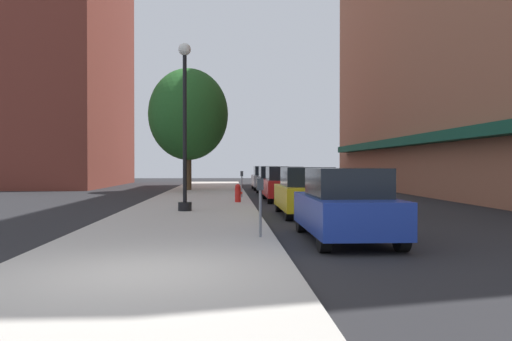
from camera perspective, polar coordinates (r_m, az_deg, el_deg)
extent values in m
plane|color=#232326|center=(26.17, 2.79, -3.21)|extent=(90.00, 90.00, 0.00)
cube|color=#B7B2A8|center=(27.06, -5.90, -2.96)|extent=(4.80, 50.00, 0.12)
cube|color=#144C38|center=(31.74, 15.92, 3.03)|extent=(0.90, 34.00, 0.50)
cube|color=brown|center=(47.44, -18.46, 11.16)|extent=(6.00, 18.00, 20.93)
cube|color=#144C38|center=(47.64, -22.32, 2.18)|extent=(0.90, 15.30, 0.50)
cylinder|color=black|center=(18.91, -7.64, -3.85)|extent=(0.48, 0.48, 0.30)
cylinder|color=black|center=(18.90, -7.65, 4.49)|extent=(0.14, 0.14, 5.20)
sphere|color=silver|center=(19.29, -7.66, 12.76)|extent=(0.44, 0.44, 0.44)
cylinder|color=red|center=(23.16, -1.96, -2.64)|extent=(0.26, 0.26, 0.62)
sphere|color=red|center=(23.14, -1.96, -1.75)|extent=(0.24, 0.24, 0.24)
cylinder|color=red|center=(23.15, -1.61, -2.41)|extent=(0.12, 0.10, 0.10)
cylinder|color=slate|center=(26.74, -1.53, -1.75)|extent=(0.06, 0.06, 1.05)
cube|color=#33383D|center=(26.72, -1.53, -0.34)|extent=(0.14, 0.09, 0.26)
cylinder|color=slate|center=(11.90, 0.46, -4.65)|extent=(0.06, 0.06, 1.05)
cube|color=#33383D|center=(11.86, 0.46, -1.49)|extent=(0.14, 0.09, 0.26)
cylinder|color=#4C3823|center=(34.83, -7.26, 0.38)|extent=(0.40, 0.40, 2.98)
ellipsoid|color=#235B23|center=(34.99, -7.27, 6.00)|extent=(5.17, 5.17, 5.95)
cylinder|color=black|center=(13.78, 4.88, -5.29)|extent=(0.22, 0.64, 0.64)
cylinder|color=black|center=(14.08, 11.21, -5.17)|extent=(0.22, 0.64, 0.64)
cylinder|color=black|center=(10.64, 7.30, -7.03)|extent=(0.22, 0.64, 0.64)
cylinder|color=black|center=(11.03, 15.35, -6.78)|extent=(0.22, 0.64, 0.64)
cube|color=#1E389E|center=(12.32, 9.53, -4.50)|extent=(1.80, 4.30, 0.76)
cube|color=black|center=(12.13, 9.69, -1.26)|extent=(1.56, 2.20, 0.64)
cylinder|color=black|center=(19.74, 2.45, -3.52)|extent=(0.22, 0.64, 0.64)
cylinder|color=black|center=(19.95, 6.92, -3.48)|extent=(0.22, 0.64, 0.64)
cylinder|color=black|center=(16.56, 3.52, -4.30)|extent=(0.22, 0.64, 0.64)
cylinder|color=black|center=(16.81, 8.83, -4.23)|extent=(0.22, 0.64, 0.64)
cube|color=gold|center=(18.23, 5.38, -2.85)|extent=(1.80, 4.30, 0.76)
cube|color=black|center=(18.05, 5.45, -0.66)|extent=(1.56, 2.20, 0.64)
cylinder|color=black|center=(26.96, 0.95, -2.42)|extent=(0.22, 0.64, 0.64)
cylinder|color=black|center=(27.12, 4.24, -2.40)|extent=(0.22, 0.64, 0.64)
cylinder|color=black|center=(23.78, 1.50, -2.82)|extent=(0.22, 0.64, 0.64)
cylinder|color=black|center=(23.95, 5.22, -2.80)|extent=(0.22, 0.64, 0.64)
cube|color=red|center=(25.42, 2.96, -1.88)|extent=(1.80, 4.30, 0.76)
cube|color=black|center=(25.26, 3.00, -0.30)|extent=(1.56, 2.20, 0.64)
cylinder|color=black|center=(32.73, 0.23, -1.89)|extent=(0.22, 0.64, 0.64)
cylinder|color=black|center=(32.86, 2.95, -1.88)|extent=(0.22, 0.64, 0.64)
cylinder|color=black|center=(29.54, 0.59, -2.16)|extent=(0.22, 0.64, 0.64)
cylinder|color=black|center=(29.69, 3.60, -2.14)|extent=(0.22, 0.64, 0.64)
cube|color=black|center=(31.18, 1.83, -1.42)|extent=(1.80, 4.30, 0.76)
cube|color=black|center=(31.02, 1.86, -0.14)|extent=(1.56, 2.20, 0.64)
cylinder|color=black|center=(38.94, -0.31, -1.50)|extent=(0.22, 0.64, 0.64)
cylinder|color=black|center=(39.05, 1.98, -1.49)|extent=(0.22, 0.64, 0.64)
cylinder|color=black|center=(35.75, -0.05, -1.68)|extent=(0.22, 0.64, 0.64)
cylinder|color=black|center=(35.86, 2.44, -1.67)|extent=(0.22, 0.64, 0.64)
cube|color=#B2B2BA|center=(37.38, 1.01, -1.09)|extent=(1.80, 4.30, 0.76)
cube|color=black|center=(37.22, 1.03, -0.02)|extent=(1.56, 2.20, 0.64)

